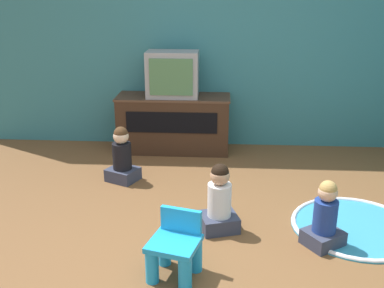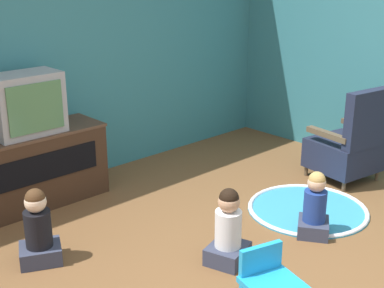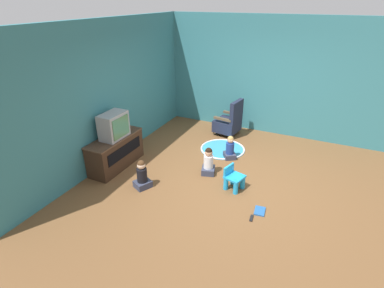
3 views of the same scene
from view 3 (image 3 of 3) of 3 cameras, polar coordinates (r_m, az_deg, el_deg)
The scene contains 13 objects.
ground_plane at distance 5.78m, azimuth 6.97°, elevation -6.59°, with size 30.00×30.00×0.00m, color brown.
wall_back at distance 6.22m, azimuth -15.74°, elevation 9.19°, with size 5.65×0.12×2.79m.
wall_right at distance 7.54m, azimuth 15.63°, elevation 12.10°, with size 0.12×5.59×2.79m.
tv_cabinet at distance 6.19m, azimuth -14.32°, elevation -1.37°, with size 1.28×0.47×0.65m.
television at distance 5.93m, azimuth -14.67°, elevation 3.39°, with size 0.57×0.35×0.50m.
black_armchair at distance 7.45m, azimuth 7.08°, elevation 4.20°, with size 0.63×0.64×0.91m.
yellow_kid_chair at distance 5.43m, azimuth 7.94°, elevation -6.67°, with size 0.38×0.37×0.43m.
play_mat at distance 6.84m, azimuth 5.86°, elevation -0.93°, with size 1.01×1.01×0.04m.
child_watching_left at distance 5.46m, azimuth -9.49°, elevation -5.98°, with size 0.36×0.34×0.55m.
child_watching_center at distance 5.80m, azimuth 3.15°, elevation -3.52°, with size 0.34×0.32×0.55m.
child_watching_right at distance 6.40m, azimuth 7.24°, elevation -0.88°, with size 0.35×0.34×0.52m.
book at distance 5.07m, azimuth 12.78°, elevation -12.34°, with size 0.25×0.19×0.02m.
remote_control at distance 4.90m, azimuth 11.25°, elevation -13.68°, with size 0.15×0.06×0.02m.
Camera 3 is at (-4.65, -1.43, 3.12)m, focal length 28.00 mm.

